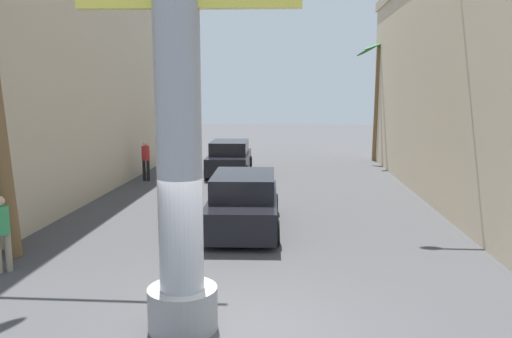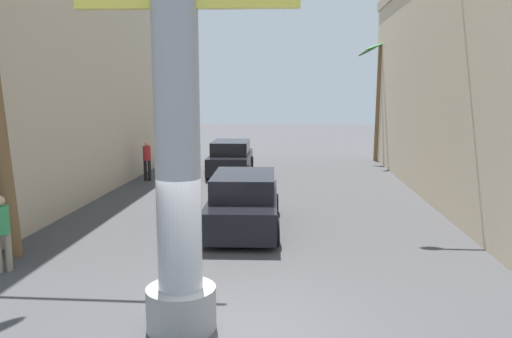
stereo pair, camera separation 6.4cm
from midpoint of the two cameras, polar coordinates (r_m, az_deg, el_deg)
The scene contains 9 objects.
ground_plane at distance 17.80m, azimuth 1.00°, elevation -3.67°, with size 87.44×87.44×0.00m, color #424244.
building_left at distance 21.83m, azimuth -26.64°, elevation 15.61°, with size 7.56×19.12×13.54m.
street_lamp at distance 16.36m, azimuth 20.91°, elevation 11.41°, with size 2.75×0.28×7.89m.
traffic_light_mast at distance 12.44m, azimuth -21.65°, elevation 10.16°, with size 5.13×0.32×6.06m.
car_lead at distance 14.21m, azimuth -1.53°, elevation -3.82°, with size 2.14×4.84×1.56m.
car_far at distance 23.72m, azimuth -3.11°, elevation 1.24°, with size 2.06×4.62×1.56m.
palm_tree_far_right at distance 28.74m, azimuth 13.85°, elevation 8.56°, with size 2.95×3.10×6.62m.
pedestrian_far_left at distance 22.25m, azimuth -12.57°, elevation 1.28°, with size 0.41×0.41×1.74m.
pedestrian_curb_left at distance 11.96m, azimuth -27.23°, elevation -6.03°, with size 0.48×0.48×1.67m.
Camera 1 is at (0.88, -7.36, 3.82)m, focal length 35.00 mm.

